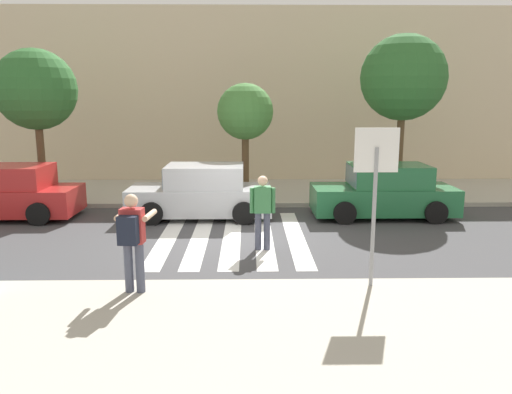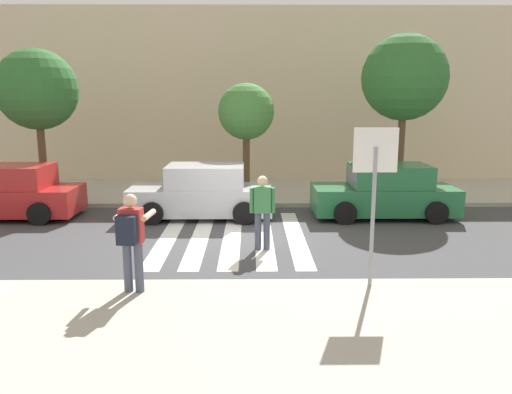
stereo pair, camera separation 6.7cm
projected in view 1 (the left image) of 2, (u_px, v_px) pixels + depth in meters
name	position (u px, v px, depth m)	size (l,w,h in m)	color
ground_plane	(232.00, 239.00, 12.40)	(120.00, 120.00, 0.00)	#424244
sidewalk_near	(217.00, 369.00, 6.31)	(60.00, 6.00, 0.14)	#B2AD9E
sidewalk_far	(237.00, 192.00, 18.27)	(60.00, 4.80, 0.14)	#B2AD9E
building_facade_far	(238.00, 97.00, 21.92)	(56.00, 4.00, 6.99)	beige
crosswalk_stripe_0	(169.00, 237.00, 12.57)	(0.44, 5.20, 0.01)	silver
crosswalk_stripe_1	(200.00, 237.00, 12.58)	(0.44, 5.20, 0.01)	silver
crosswalk_stripe_2	(232.00, 236.00, 12.59)	(0.44, 5.20, 0.01)	silver
crosswalk_stripe_3	(264.00, 236.00, 12.61)	(0.44, 5.20, 0.01)	silver
crosswalk_stripe_4	(295.00, 236.00, 12.62)	(0.44, 5.20, 0.01)	silver
stop_sign	(376.00, 172.00, 8.56)	(0.76, 0.08, 2.81)	gray
photographer_with_backpack	(132.00, 235.00, 8.43)	(0.63, 0.88, 1.72)	#474C60
pedestrian_crossing	(263.00, 208.00, 11.34)	(0.58, 0.25, 1.72)	#474C60
parked_car_red	(7.00, 194.00, 14.41)	(4.10, 1.92, 1.55)	red
parked_car_silver	(202.00, 193.00, 14.50)	(4.10, 1.92, 1.55)	#B7BABF
parked_car_green	(384.00, 193.00, 14.59)	(4.10, 1.92, 1.55)	#236B3D
street_tree_west	(36.00, 90.00, 15.70)	(2.54, 2.54, 4.84)	brown
street_tree_center	(245.00, 113.00, 16.68)	(1.88, 1.88, 3.80)	brown
street_tree_east	(403.00, 78.00, 16.11)	(2.77, 2.77, 5.34)	brown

